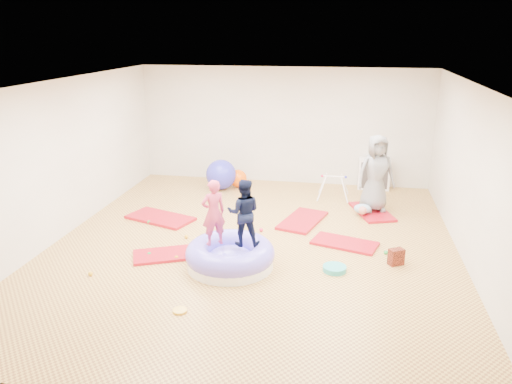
# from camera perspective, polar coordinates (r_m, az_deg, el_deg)

# --- Properties ---
(room) EXTENTS (7.01, 8.01, 2.81)m
(room) POSITION_cam_1_polar(r_m,az_deg,el_deg) (8.33, -0.37, 2.65)
(room) COLOR gold
(room) RESTS_ON ground
(gym_mat_front_left) EXTENTS (1.27, 0.98, 0.05)m
(gym_mat_front_left) POSITION_cam_1_polar(r_m,az_deg,el_deg) (8.56, -10.02, -7.04)
(gym_mat_front_left) COLOR #B7092F
(gym_mat_front_left) RESTS_ON ground
(gym_mat_mid_left) EXTENTS (1.47, 1.06, 0.06)m
(gym_mat_mid_left) POSITION_cam_1_polar(r_m,az_deg,el_deg) (10.17, -10.87, -2.93)
(gym_mat_mid_left) COLOR #B7092F
(gym_mat_mid_left) RESTS_ON ground
(gym_mat_center_back) EXTENTS (0.97, 1.40, 0.05)m
(gym_mat_center_back) POSITION_cam_1_polar(r_m,az_deg,el_deg) (9.91, 5.34, -3.25)
(gym_mat_center_back) COLOR #B7092F
(gym_mat_center_back) RESTS_ON ground
(gym_mat_right) EXTENTS (1.23, 0.86, 0.05)m
(gym_mat_right) POSITION_cam_1_polar(r_m,az_deg,el_deg) (8.99, 10.09, -5.78)
(gym_mat_right) COLOR #B7092F
(gym_mat_right) RESTS_ON ground
(gym_mat_rear_right) EXTENTS (0.97, 1.33, 0.05)m
(gym_mat_rear_right) POSITION_cam_1_polar(r_m,az_deg,el_deg) (10.61, 13.10, -2.20)
(gym_mat_rear_right) COLOR #B7092F
(gym_mat_rear_right) RESTS_ON ground
(inflatable_cushion) EXTENTS (1.43, 1.43, 0.45)m
(inflatable_cushion) POSITION_cam_1_polar(r_m,az_deg,el_deg) (8.03, -2.97, -7.31)
(inflatable_cushion) COLOR white
(inflatable_cushion) RESTS_ON ground
(child_pink) EXTENTS (0.46, 0.43, 1.07)m
(child_pink) POSITION_cam_1_polar(r_m,az_deg,el_deg) (7.79, -4.89, -2.02)
(child_pink) COLOR #CC3857
(child_pink) RESTS_ON inflatable_cushion
(child_navy) EXTENTS (0.58, 0.48, 1.08)m
(child_navy) POSITION_cam_1_polar(r_m,az_deg,el_deg) (7.75, -1.41, -2.02)
(child_navy) COLOR black
(child_navy) RESTS_ON inflatable_cushion
(adult_caregiver) EXTENTS (0.89, 0.72, 1.58)m
(adult_caregiver) POSITION_cam_1_polar(r_m,az_deg,el_deg) (10.42, 13.56, 2.10)
(adult_caregiver) COLOR slate
(adult_caregiver) RESTS_ON gym_mat_rear_right
(infant) EXTENTS (0.35, 0.36, 0.21)m
(infant) POSITION_cam_1_polar(r_m,az_deg,el_deg) (10.33, 12.08, -1.93)
(infant) COLOR #8CAFCC
(infant) RESTS_ON gym_mat_rear_right
(ball_pit_balls) EXTENTS (4.60, 2.29, 0.07)m
(ball_pit_balls) POSITION_cam_1_polar(r_m,az_deg,el_deg) (8.75, -6.19, -6.19)
(ball_pit_balls) COLOR gold
(ball_pit_balls) RESTS_ON ground
(exercise_ball_blue) EXTENTS (0.71, 0.71, 0.71)m
(exercise_ball_blue) POSITION_cam_1_polar(r_m,az_deg,el_deg) (11.82, -4.02, 2.00)
(exercise_ball_blue) COLOR #312FC4
(exercise_ball_blue) RESTS_ON ground
(exercise_ball_orange) EXTENTS (0.42, 0.42, 0.42)m
(exercise_ball_orange) POSITION_cam_1_polar(r_m,az_deg,el_deg) (11.99, -2.07, 1.56)
(exercise_ball_orange) COLOR #FF5A03
(exercise_ball_orange) RESTS_ON ground
(infant_play_gym) EXTENTS (0.69, 0.66, 0.53)m
(infant_play_gym) POSITION_cam_1_polar(r_m,az_deg,el_deg) (11.24, 8.85, 0.97)
(infant_play_gym) COLOR white
(infant_play_gym) RESTS_ON ground
(cube_shelf) EXTENTS (0.73, 0.36, 0.73)m
(cube_shelf) POSITION_cam_1_polar(r_m,az_deg,el_deg) (12.14, 13.32, 2.03)
(cube_shelf) COLOR white
(cube_shelf) RESTS_ON ground
(balance_disc) EXTENTS (0.37, 0.37, 0.08)m
(balance_disc) POSITION_cam_1_polar(r_m,az_deg,el_deg) (8.01, 8.97, -8.64)
(balance_disc) COLOR #2DADAC
(balance_disc) RESTS_ON ground
(backpack) EXTENTS (0.28, 0.24, 0.27)m
(backpack) POSITION_cam_1_polar(r_m,az_deg,el_deg) (8.39, 15.73, -7.15)
(backpack) COLOR #9D3019
(backpack) RESTS_ON ground
(yellow_toy) EXTENTS (0.20, 0.20, 0.03)m
(yellow_toy) POSITION_cam_1_polar(r_m,az_deg,el_deg) (6.97, -8.69, -13.25)
(yellow_toy) COLOR gold
(yellow_toy) RESTS_ON ground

